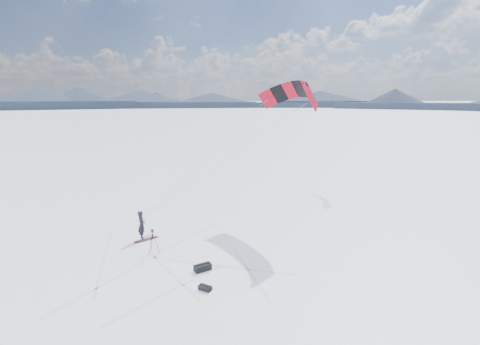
{
  "coord_description": "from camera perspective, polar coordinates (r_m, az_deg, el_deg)",
  "views": [
    {
      "loc": [
        3.35,
        -18.59,
        9.22
      ],
      "look_at": [
        5.4,
        5.72,
        3.95
      ],
      "focal_mm": 26.0,
      "sensor_mm": 36.0,
      "label": 1
    }
  ],
  "objects": [
    {
      "name": "power_kite",
      "position": [
        27.02,
        8.8,
        12.61
      ],
      "size": [
        12.47,
        7.23,
        9.17
      ],
      "color": "#B1091C",
      "rests_on": "ground"
    },
    {
      "name": "ground",
      "position": [
        21.02,
        -13.92,
        -14.21
      ],
      "size": [
        1800.0,
        1800.0,
        0.0
      ],
      "primitive_type": "plane",
      "color": "white"
    },
    {
      "name": "horizon_hills",
      "position": [
        19.82,
        -14.39,
        -5.79
      ],
      "size": [
        704.0,
        705.94,
        8.22
      ],
      "color": "#182532",
      "rests_on": "ground"
    },
    {
      "name": "snowkiter",
      "position": [
        24.45,
        -15.71,
        -10.45
      ],
      "size": [
        0.69,
        0.83,
        1.95
      ],
      "primitive_type": "imported",
      "rotation": [
        0.0,
        0.0,
        1.94
      ],
      "color": "black",
      "rests_on": "ground"
    },
    {
      "name": "tripod",
      "position": [
        21.91,
        -14.15,
        -10.36
      ],
      "size": [
        0.62,
        0.69,
        1.49
      ],
      "rotation": [
        0.0,
        0.0,
        -0.07
      ],
      "color": "black",
      "rests_on": "ground"
    },
    {
      "name": "gear_bag_b",
      "position": [
        17.95,
        -5.76,
        -18.31
      ],
      "size": [
        0.7,
        0.61,
        0.29
      ],
      "rotation": [
        0.0,
        0.0,
        -0.59
      ],
      "color": "black",
      "rests_on": "ground"
    },
    {
      "name": "snow_tracks",
      "position": [
        20.83,
        -15.89,
        -14.58
      ],
      "size": [
        14.76,
        10.25,
        0.01
      ],
      "color": "#ABBCD6",
      "rests_on": "ground"
    },
    {
      "name": "gear_bag_a",
      "position": [
        19.68,
        -6.14,
        -15.23
      ],
      "size": [
        1.02,
        0.81,
        0.41
      ],
      "rotation": [
        0.0,
        0.0,
        0.47
      ],
      "color": "black",
      "rests_on": "ground"
    },
    {
      "name": "snowboard",
      "position": [
        24.21,
        -15.12,
        -10.6
      ],
      "size": [
        1.5,
        1.14,
        0.04
      ],
      "primitive_type": "cube",
      "rotation": [
        0.0,
        0.0,
        0.59
      ],
      "color": "maroon",
      "rests_on": "ground"
    }
  ]
}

